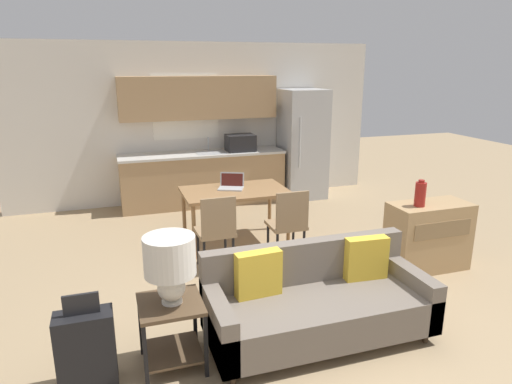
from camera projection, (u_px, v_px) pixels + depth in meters
name	position (u px, v px, depth m)	size (l,w,h in m)	color
ground_plane	(306.00, 340.00, 4.00)	(20.00, 20.00, 0.00)	#9E8460
wall_back	(198.00, 123.00, 7.87)	(6.40, 0.07, 2.70)	silver
kitchen_counter	(203.00, 155.00, 7.74)	(2.78, 0.65, 2.15)	tan
refrigerator	(303.00, 144.00, 8.14)	(0.74, 0.76, 1.92)	#B7BABC
dining_table	(235.00, 195.00, 6.01)	(1.37, 0.85, 0.74)	olive
couch	(316.00, 302.00, 4.00)	(1.94, 0.80, 0.82)	#3D2D1E
side_table	(171.00, 323.00, 3.58)	(0.49, 0.49, 0.56)	brown
table_lamp	(170.00, 262.00, 3.44)	(0.39, 0.39, 0.54)	silver
credenza	(428.00, 236.00, 5.33)	(0.93, 0.46, 0.79)	tan
vase	(420.00, 194.00, 5.10)	(0.12, 0.12, 0.30)	maroon
dining_chair_near_left	(216.00, 229.00, 5.22)	(0.43, 0.43, 0.92)	#997A56
dining_chair_near_right	(288.00, 222.00, 5.45)	(0.42, 0.42, 0.92)	#997A56
laptop	(231.00, 185.00, 6.07)	(0.40, 0.36, 0.20)	#B7BABC
suitcase	(86.00, 349.00, 3.37)	(0.42, 0.22, 0.76)	black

